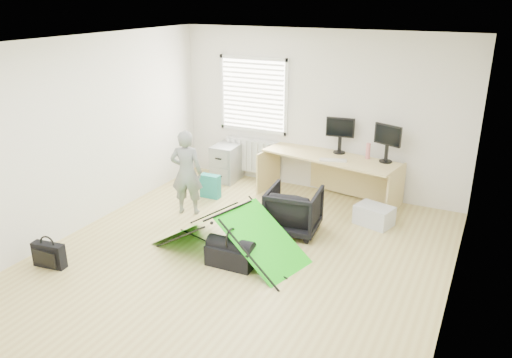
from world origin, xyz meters
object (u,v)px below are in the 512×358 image
at_px(desk, 328,178).
at_px(person, 187,173).
at_px(filing_cabinet, 227,163).
at_px(kite, 229,232).
at_px(monitor_left, 340,140).
at_px(thermos, 368,151).
at_px(office_chair, 294,210).
at_px(laptop_bag, 49,255).
at_px(monitor_right, 387,148).
at_px(storage_crate, 374,215).
at_px(duffel_bag, 231,255).

relative_size(desk, person, 1.67).
xyz_separation_m(desk, filing_cabinet, (-1.95, 0.07, -0.04)).
xyz_separation_m(filing_cabinet, kite, (1.38, -2.39, -0.03)).
xyz_separation_m(desk, monitor_left, (0.08, 0.23, 0.60)).
xyz_separation_m(thermos, person, (-2.35, -1.62, -0.22)).
bearing_deg(monitor_left, office_chair, -102.27).
height_order(person, laptop_bag, person).
bearing_deg(monitor_right, storage_crate, -64.12).
distance_m(monitor_right, storage_crate, 1.10).
bearing_deg(monitor_right, filing_cabinet, -157.35).
relative_size(filing_cabinet, person, 0.50).
xyz_separation_m(kite, storage_crate, (1.49, 1.71, -0.16)).
relative_size(thermos, laptop_bag, 0.60).
bearing_deg(monitor_left, kite, -111.58).
relative_size(thermos, office_chair, 0.35).
height_order(monitor_right, person, person).
bearing_deg(monitor_right, kite, -98.80).
bearing_deg(laptop_bag, desk, 48.64).
bearing_deg(duffel_bag, monitor_left, 78.43).
bearing_deg(office_chair, desk, -98.54).
bearing_deg(desk, filing_cabinet, -171.93).
distance_m(desk, monitor_left, 0.64).
height_order(office_chair, kite, office_chair).
xyz_separation_m(kite, duffel_bag, (0.17, -0.26, -0.17)).
relative_size(monitor_left, person, 0.35).
xyz_separation_m(storage_crate, laptop_bag, (-3.33, -3.01, 0.01)).
bearing_deg(person, laptop_bag, 53.43).
relative_size(office_chair, person, 0.55).
xyz_separation_m(monitor_right, storage_crate, (0.05, -0.72, -0.83)).
bearing_deg(office_chair, thermos, -119.02).
distance_m(thermos, duffel_bag, 2.99).
xyz_separation_m(filing_cabinet, monitor_right, (2.83, 0.04, 0.64)).
height_order(desk, kite, desk).
relative_size(person, duffel_bag, 2.19).
bearing_deg(thermos, monitor_left, 170.00).
height_order(monitor_left, monitor_right, monitor_right).
xyz_separation_m(filing_cabinet, duffel_bag, (1.56, -2.65, -0.20)).
distance_m(filing_cabinet, monitor_left, 2.14).
bearing_deg(kite, desk, 91.97).
distance_m(kite, duffel_bag, 0.36).
bearing_deg(thermos, storage_crate, -65.64).
bearing_deg(monitor_right, desk, -151.36).
height_order(thermos, storage_crate, thermos).
distance_m(monitor_left, kite, 2.72).
bearing_deg(desk, kite, -93.72).
xyz_separation_m(person, duffel_bag, (1.38, -1.11, -0.53)).
xyz_separation_m(thermos, laptop_bag, (-2.98, -3.77, -0.72)).
distance_m(monitor_left, thermos, 0.51).
xyz_separation_m(laptop_bag, duffel_bag, (2.01, 1.04, -0.03)).
bearing_deg(laptop_bag, monitor_left, 49.38).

